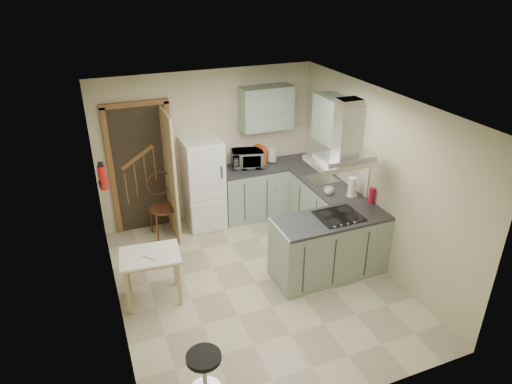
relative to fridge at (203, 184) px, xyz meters
name	(u,v)px	position (x,y,z in m)	size (l,w,h in m)	color
floor	(256,282)	(0.20, -1.80, -0.75)	(4.20, 4.20, 0.00)	#BFB594
ceiling	(256,105)	(0.20, -1.80, 1.75)	(4.20, 4.20, 0.00)	silver
back_wall	(208,147)	(0.20, 0.30, 0.50)	(3.60, 3.60, 0.00)	#BDB792
left_wall	(108,230)	(-1.60, -1.80, 0.50)	(4.20, 4.20, 0.00)	#BDB792
right_wall	(376,180)	(2.00, -1.80, 0.50)	(4.20, 4.20, 0.00)	#BDB792
doorway	(142,169)	(-0.90, 0.27, 0.30)	(1.10, 0.12, 2.10)	brown
fridge	(203,184)	(0.00, 0.00, 0.00)	(0.60, 0.60, 1.50)	white
counter_back	(253,191)	(0.86, 0.00, -0.30)	(1.08, 0.60, 0.90)	#9EB2A0
counter_right	(315,200)	(1.70, -0.68, -0.30)	(0.60, 1.95, 0.90)	#9EB2A0
splashback	(263,145)	(1.16, 0.29, 0.40)	(1.68, 0.02, 0.50)	beige
wall_cabinet_back	(266,108)	(1.15, 0.12, 1.10)	(0.85, 0.35, 0.70)	#9EB2A0
wall_cabinet_right	(337,122)	(1.82, -0.95, 1.10)	(0.35, 0.90, 0.70)	#9EB2A0
peninsula	(330,246)	(1.22, -1.98, -0.30)	(1.55, 0.65, 0.90)	#9EB2A0
hob	(339,216)	(1.32, -1.98, 0.16)	(0.58, 0.50, 0.01)	black
extractor_hood	(344,160)	(1.32, -1.98, 0.97)	(0.90, 0.55, 0.10)	silver
sink	(322,179)	(1.70, -0.85, 0.16)	(0.45, 0.40, 0.01)	silver
fire_extinguisher	(103,178)	(-1.54, -0.90, 0.75)	(0.10, 0.10, 0.32)	#B2140F
drop_leaf_table	(152,277)	(-1.16, -1.62, -0.40)	(0.74, 0.55, 0.69)	#DDAB88
bentwood_chair	(163,209)	(-0.69, -0.10, -0.27)	(0.43, 0.43, 0.96)	#462817
stool	(205,373)	(-0.95, -3.25, -0.51)	(0.36, 0.36, 0.48)	black
microwave	(247,159)	(0.79, 0.06, 0.29)	(0.52, 0.35, 0.29)	black
kettle	(272,155)	(1.25, 0.10, 0.27)	(0.17, 0.17, 0.24)	silver
cereal_box	(261,155)	(1.05, 0.10, 0.31)	(0.09, 0.21, 0.32)	#D35118
soap_bottle	(315,162)	(1.83, -0.37, 0.23)	(0.08, 0.08, 0.17)	#B8B5C2
paper_towel	(352,187)	(1.81, -1.52, 0.30)	(0.12, 0.12, 0.30)	white
cup	(329,191)	(1.53, -1.35, 0.20)	(0.14, 0.14, 0.11)	silver
red_bottle	(372,195)	(1.95, -1.81, 0.26)	(0.08, 0.08, 0.23)	red
book	(148,255)	(-1.19, -1.70, -0.01)	(0.15, 0.20, 0.09)	#91303E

